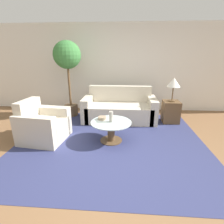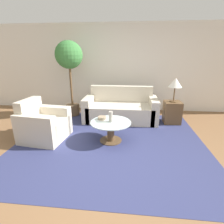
% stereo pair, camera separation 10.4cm
% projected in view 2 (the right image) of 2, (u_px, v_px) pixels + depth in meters
% --- Properties ---
extents(ground_plane, '(14.00, 14.00, 0.00)m').
position_uv_depth(ground_plane, '(108.00, 162.00, 2.94)').
color(ground_plane, brown).
extents(wall_back, '(10.00, 0.06, 2.60)m').
position_uv_depth(wall_back, '(120.00, 68.00, 5.39)').
color(wall_back, white).
rests_on(wall_back, ground_plane).
extents(rug, '(3.77, 3.46, 0.01)m').
position_uv_depth(rug, '(111.00, 141.00, 3.64)').
color(rug, navy).
rests_on(rug, ground_plane).
extents(sofa_main, '(1.93, 0.90, 0.88)m').
position_uv_depth(sofa_main, '(121.00, 109.00, 4.78)').
color(sofa_main, beige).
rests_on(sofa_main, ground_plane).
extents(armchair, '(0.92, 0.94, 0.84)m').
position_uv_depth(armchair, '(43.00, 125.00, 3.67)').
color(armchair, beige).
rests_on(armchair, ground_plane).
extents(coffee_table, '(0.82, 0.82, 0.42)m').
position_uv_depth(coffee_table, '(111.00, 129.00, 3.56)').
color(coffee_table, brown).
rests_on(coffee_table, ground_plane).
extents(side_table, '(0.42, 0.42, 0.57)m').
position_uv_depth(side_table, '(172.00, 112.00, 4.54)').
color(side_table, brown).
rests_on(side_table, ground_plane).
extents(table_lamp, '(0.33, 0.33, 0.60)m').
position_uv_depth(table_lamp, '(175.00, 83.00, 4.30)').
color(table_lamp, brown).
rests_on(table_lamp, side_table).
extents(potted_plant, '(0.74, 0.74, 2.07)m').
position_uv_depth(potted_plant, '(69.00, 61.00, 4.73)').
color(potted_plant, brown).
rests_on(potted_plant, ground_plane).
extents(vase, '(0.08, 0.08, 0.22)m').
position_uv_depth(vase, '(111.00, 117.00, 3.47)').
color(vase, '#9E998E').
rests_on(vase, coffee_table).
extents(bowl, '(0.17, 0.17, 0.06)m').
position_uv_depth(bowl, '(102.00, 118.00, 3.63)').
color(bowl, gray).
rests_on(bowl, coffee_table).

